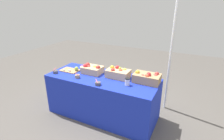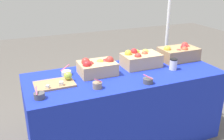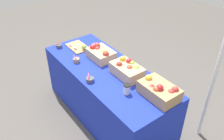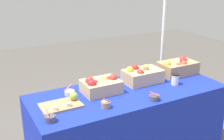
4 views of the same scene
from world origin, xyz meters
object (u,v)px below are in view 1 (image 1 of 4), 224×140
(apple_crate_middle, at_px, (118,73))
(coffee_cup, at_px, (127,82))
(sample_bowl_near, at_px, (55,72))
(apple_crate_right, at_px, (92,69))
(sample_bowl_far, at_px, (98,84))
(tent_pole, at_px, (170,58))
(apple_crate_left, at_px, (147,78))
(sample_bowl_mid, at_px, (77,76))
(cutting_board_front, at_px, (71,70))
(sample_bowl_extra, at_px, (82,68))

(apple_crate_middle, bearing_deg, coffee_cup, -39.80)
(sample_bowl_near, xyz_separation_m, coffee_cup, (1.33, 0.13, 0.03))
(apple_crate_right, relative_size, sample_bowl_far, 3.70)
(tent_pole, bearing_deg, sample_bowl_near, -152.45)
(apple_crate_left, xyz_separation_m, sample_bowl_mid, (-1.09, -0.36, -0.05))
(apple_crate_middle, bearing_deg, tent_pole, 39.53)
(apple_crate_right, relative_size, cutting_board_front, 1.01)
(apple_crate_right, xyz_separation_m, sample_bowl_near, (-0.59, -0.31, -0.05))
(sample_bowl_far, relative_size, coffee_cup, 0.82)
(sample_bowl_near, bearing_deg, sample_bowl_extra, 52.34)
(apple_crate_middle, height_order, sample_bowl_mid, apple_crate_middle)
(apple_crate_left, height_order, sample_bowl_extra, apple_crate_left)
(coffee_cup, bearing_deg, sample_bowl_near, -174.59)
(apple_crate_middle, bearing_deg, sample_bowl_extra, 175.94)
(apple_crate_left, bearing_deg, coffee_cup, -135.45)
(cutting_board_front, height_order, sample_bowl_extra, sample_bowl_extra)
(apple_crate_left, xyz_separation_m, coffee_cup, (-0.24, -0.23, -0.02))
(apple_crate_right, distance_m, sample_bowl_far, 0.51)
(apple_crate_middle, relative_size, sample_bowl_near, 4.23)
(apple_crate_right, distance_m, sample_bowl_extra, 0.30)
(sample_bowl_mid, distance_m, coffee_cup, 0.86)
(apple_crate_middle, xyz_separation_m, sample_bowl_mid, (-0.60, -0.34, -0.05))
(sample_bowl_near, relative_size, coffee_cup, 0.80)
(apple_crate_middle, bearing_deg, sample_bowl_far, -109.85)
(apple_crate_middle, distance_m, sample_bowl_far, 0.44)
(tent_pole, bearing_deg, apple_crate_right, -152.52)
(sample_bowl_far, bearing_deg, sample_bowl_mid, 170.07)
(apple_crate_middle, distance_m, apple_crate_right, 0.49)
(sample_bowl_extra, bearing_deg, apple_crate_left, -1.60)
(sample_bowl_near, relative_size, tent_pole, 0.04)
(apple_crate_left, relative_size, apple_crate_middle, 1.06)
(sample_bowl_extra, bearing_deg, sample_bowl_far, -36.98)
(sample_bowl_near, xyz_separation_m, tent_pole, (1.81, 0.94, 0.26))
(apple_crate_middle, distance_m, cutting_board_front, 0.90)
(apple_crate_left, relative_size, tent_pole, 0.20)
(sample_bowl_near, height_order, coffee_cup, coffee_cup)
(apple_crate_middle, distance_m, coffee_cup, 0.33)
(apple_crate_right, distance_m, sample_bowl_near, 0.67)
(tent_pole, bearing_deg, cutting_board_front, -155.79)
(apple_crate_middle, relative_size, sample_bowl_far, 4.14)
(apple_crate_right, height_order, cutting_board_front, apple_crate_right)
(cutting_board_front, xyz_separation_m, sample_bowl_mid, (0.30, -0.21, 0.01))
(coffee_cup, bearing_deg, sample_bowl_extra, 165.36)
(sample_bowl_near, distance_m, sample_bowl_mid, 0.48)
(apple_crate_left, xyz_separation_m, apple_crate_middle, (-0.49, -0.02, -0.00))
(coffee_cup, bearing_deg, apple_crate_left, 44.55)
(apple_crate_left, relative_size, cutting_board_front, 1.20)
(apple_crate_right, xyz_separation_m, coffee_cup, (0.75, -0.18, -0.01))
(sample_bowl_extra, distance_m, tent_pole, 1.62)
(cutting_board_front, bearing_deg, apple_crate_middle, 8.08)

